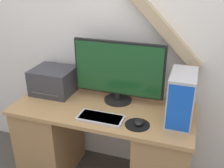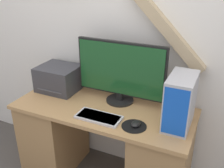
{
  "view_description": "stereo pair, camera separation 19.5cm",
  "coord_description": "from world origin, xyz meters",
  "px_view_note": "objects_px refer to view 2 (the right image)",
  "views": [
    {
      "loc": [
        0.64,
        -1.38,
        1.77
      ],
      "look_at": [
        0.08,
        0.3,
        0.96
      ],
      "focal_mm": 42.0,
      "sensor_mm": 36.0,
      "label": 1
    },
    {
      "loc": [
        0.82,
        -1.31,
        1.77
      ],
      "look_at": [
        0.08,
        0.3,
        0.96
      ],
      "focal_mm": 42.0,
      "sensor_mm": 36.0,
      "label": 2
    }
  ],
  "objects_px": {
    "monitor": "(120,71)",
    "mouse": "(136,124)",
    "computer_tower": "(180,102)",
    "keyboard": "(99,117)",
    "printer": "(59,78)"
  },
  "relations": [
    {
      "from": "keyboard",
      "to": "mouse",
      "type": "distance_m",
      "value": 0.28
    },
    {
      "from": "mouse",
      "to": "printer",
      "type": "height_order",
      "value": "printer"
    },
    {
      "from": "monitor",
      "to": "mouse",
      "type": "xyz_separation_m",
      "value": [
        0.25,
        -0.3,
        -0.24
      ]
    },
    {
      "from": "monitor",
      "to": "computer_tower",
      "type": "distance_m",
      "value": 0.54
    },
    {
      "from": "mouse",
      "to": "computer_tower",
      "type": "xyz_separation_m",
      "value": [
        0.26,
        0.14,
        0.16
      ]
    },
    {
      "from": "monitor",
      "to": "mouse",
      "type": "relative_size",
      "value": 8.44
    },
    {
      "from": "mouse",
      "to": "printer",
      "type": "bearing_deg",
      "value": 161.75
    },
    {
      "from": "monitor",
      "to": "printer",
      "type": "bearing_deg",
      "value": -177.56
    },
    {
      "from": "computer_tower",
      "to": "printer",
      "type": "relative_size",
      "value": 1.06
    },
    {
      "from": "computer_tower",
      "to": "keyboard",
      "type": "bearing_deg",
      "value": -163.77
    },
    {
      "from": "keyboard",
      "to": "printer",
      "type": "bearing_deg",
      "value": 151.93
    },
    {
      "from": "mouse",
      "to": "printer",
      "type": "relative_size",
      "value": 0.25
    },
    {
      "from": "monitor",
      "to": "computer_tower",
      "type": "xyz_separation_m",
      "value": [
        0.51,
        -0.16,
        -0.08
      ]
    },
    {
      "from": "mouse",
      "to": "computer_tower",
      "type": "distance_m",
      "value": 0.34
    },
    {
      "from": "computer_tower",
      "to": "printer",
      "type": "height_order",
      "value": "computer_tower"
    }
  ]
}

